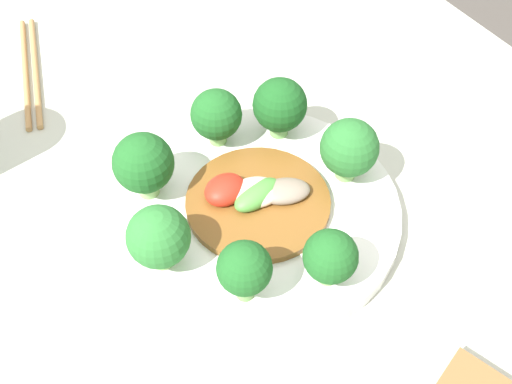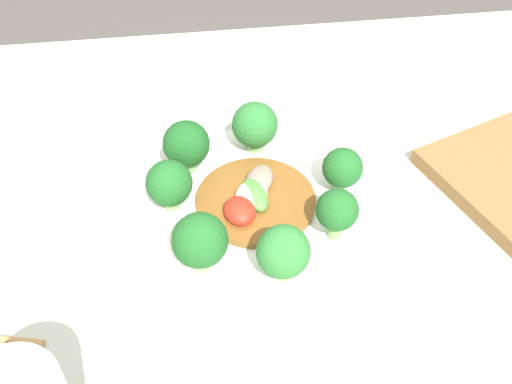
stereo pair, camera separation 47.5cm
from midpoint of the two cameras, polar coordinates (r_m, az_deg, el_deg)
table at (r=0.94m, az=-14.45°, el=-24.57°), size 1.20×0.84×0.74m
plate at (r=0.59m, az=-16.50°, el=-11.66°), size 0.27×0.27×0.02m
broccoli_north at (r=0.62m, az=-15.71°, el=-1.71°), size 0.06×0.06×0.07m
broccoli_south at (r=0.50m, az=-16.89°, el=-18.53°), size 0.06×0.06×0.06m
broccoli_southeast at (r=0.51m, az=-9.22°, el=-13.50°), size 0.05×0.05×0.06m
broccoli_west at (r=0.59m, az=-26.50°, el=-8.78°), size 0.05×0.05×0.06m
broccoli_east at (r=0.56m, az=-6.94°, el=-7.54°), size 0.05×0.05×0.06m
broccoli_southwest at (r=0.53m, az=-25.67°, el=-16.25°), size 0.06×0.06×0.07m
broccoli_northwest at (r=0.62m, az=-23.57°, el=-4.04°), size 0.06×0.06×0.07m
stirfry_center at (r=0.58m, az=-17.10°, el=-10.69°), size 0.14×0.14×0.03m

